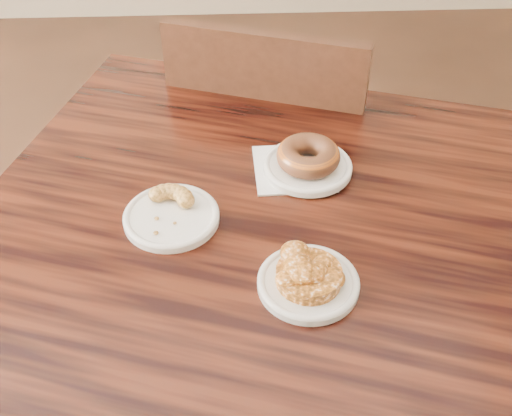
{
  "coord_description": "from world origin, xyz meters",
  "views": [
    {
      "loc": [
        0.26,
        -0.73,
        1.5
      ],
      "look_at": [
        0.29,
        0.06,
        0.8
      ],
      "focal_mm": 45.0,
      "sensor_mm": 36.0,
      "label": 1
    }
  ],
  "objects_px": {
    "chair_far": "(282,153)",
    "apple_fritter": "(309,273)",
    "cafe_table": "(254,358)",
    "glazed_donut": "(308,156)",
    "cruller_fragment": "(170,209)"
  },
  "relations": [
    {
      "from": "chair_far",
      "to": "apple_fritter",
      "type": "relative_size",
      "value": 6.33
    },
    {
      "from": "cafe_table",
      "to": "chair_far",
      "type": "height_order",
      "value": "chair_far"
    },
    {
      "from": "glazed_donut",
      "to": "apple_fritter",
      "type": "relative_size",
      "value": 0.83
    },
    {
      "from": "cafe_table",
      "to": "chair_far",
      "type": "relative_size",
      "value": 1.09
    },
    {
      "from": "glazed_donut",
      "to": "cruller_fragment",
      "type": "distance_m",
      "value": 0.28
    },
    {
      "from": "cafe_table",
      "to": "glazed_donut",
      "type": "xyz_separation_m",
      "value": [
        0.11,
        0.15,
        0.41
      ]
    },
    {
      "from": "cafe_table",
      "to": "apple_fritter",
      "type": "bearing_deg",
      "value": -41.71
    },
    {
      "from": "cafe_table",
      "to": "chair_far",
      "type": "distance_m",
      "value": 0.62
    },
    {
      "from": "apple_fritter",
      "to": "cruller_fragment",
      "type": "bearing_deg",
      "value": 143.81
    },
    {
      "from": "cafe_table",
      "to": "chair_far",
      "type": "xyz_separation_m",
      "value": [
        0.1,
        0.61,
        0.08
      ]
    },
    {
      "from": "glazed_donut",
      "to": "cruller_fragment",
      "type": "bearing_deg",
      "value": -153.38
    },
    {
      "from": "chair_far",
      "to": "apple_fritter",
      "type": "bearing_deg",
      "value": 106.53
    },
    {
      "from": "chair_far",
      "to": "glazed_donut",
      "type": "bearing_deg",
      "value": 109.0
    },
    {
      "from": "chair_far",
      "to": "glazed_donut",
      "type": "height_order",
      "value": "chair_far"
    },
    {
      "from": "chair_far",
      "to": "cafe_table",
      "type": "bearing_deg",
      "value": 98.83
    }
  ]
}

